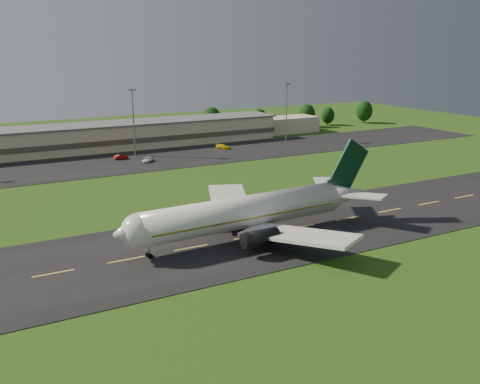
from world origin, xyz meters
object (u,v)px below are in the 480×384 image
airliner (248,212)px  service_vehicle_b (121,157)px  terminal (124,135)px  light_mast_centre (133,114)px  service_vehicle_c (148,160)px  service_vehicle_d (223,147)px  light_mast_east (286,105)px

airliner → service_vehicle_b: bearing=87.7°
terminal → light_mast_centre: 18.45m
service_vehicle_c → service_vehicle_d: size_ratio=0.95×
airliner → light_mast_centre: size_ratio=2.52×
light_mast_centre → service_vehicle_d: size_ratio=4.19×
airliner → light_mast_centre: 80.54m
service_vehicle_c → light_mast_east: bearing=44.8°
light_mast_east → service_vehicle_b: bearing=-177.0°
light_mast_centre → light_mast_east: (55.00, 0.00, 0.00)m
service_vehicle_c → light_mast_centre: bearing=126.2°
service_vehicle_b → light_mast_centre: bearing=-65.1°
terminal → light_mast_east: light_mast_east is taller
terminal → service_vehicle_d: bearing=-33.7°
light_mast_east → service_vehicle_d: (-25.88, -2.29, -11.93)m
service_vehicle_c → service_vehicle_b: bearing=162.3°
light_mast_centre → light_mast_east: 55.00m
terminal → service_vehicle_c: (-1.00, -26.57, -3.25)m
terminal → light_mast_centre: bearing=-95.0°
light_mast_centre → light_mast_east: bearing=0.0°
airliner → light_mast_east: bearing=50.6°
service_vehicle_b → service_vehicle_d: service_vehicle_d is taller
service_vehicle_b → service_vehicle_c: 9.27m
terminal → service_vehicle_c: terminal is taller
airliner → service_vehicle_b: 76.95m
airliner → light_mast_centre: (5.18, 79.96, 8.08)m
terminal → service_vehicle_b: size_ratio=35.07×
airliner → light_mast_centre: light_mast_centre is taller
light_mast_east → service_vehicle_d: 28.59m
terminal → service_vehicle_d: terminal is taller
terminal → light_mast_east: (53.60, -16.18, 8.75)m
light_mast_centre → light_mast_east: size_ratio=1.00×
service_vehicle_c → airliner: bearing=-60.6°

